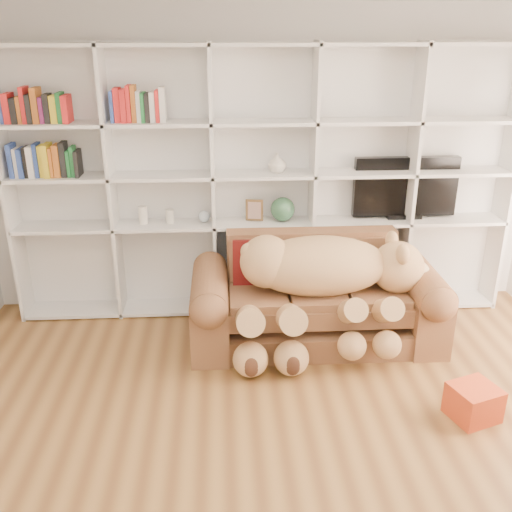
{
  "coord_description": "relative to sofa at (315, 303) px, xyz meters",
  "views": [
    {
      "loc": [
        -0.36,
        -2.58,
        2.5
      ],
      "look_at": [
        -0.1,
        1.63,
        0.8
      ],
      "focal_mm": 40.0,
      "sensor_mm": 36.0,
      "label": 1
    }
  ],
  "objects": [
    {
      "name": "shelf_vase",
      "position": [
        -0.28,
        0.6,
        1.07
      ],
      "size": [
        0.19,
        0.19,
        0.17
      ],
      "primitive_type": "imported",
      "rotation": [
        0.0,
        0.0,
        0.17
      ],
      "color": "beige",
      "rests_on": "bookshelf"
    },
    {
      "name": "teddy_bear",
      "position": [
        0.02,
        -0.17,
        0.29
      ],
      "size": [
        1.65,
        0.88,
        0.96
      ],
      "rotation": [
        0.0,
        0.0,
        -0.17
      ],
      "color": "tan",
      "rests_on": "sofa"
    },
    {
      "name": "snow_globe",
      "position": [
        -0.93,
        0.6,
        0.59
      ],
      "size": [
        0.1,
        0.1,
        0.1
      ],
      "primitive_type": "sphere",
      "color": "silver",
      "rests_on": "bookshelf"
    },
    {
      "name": "bookshelf",
      "position": [
        -0.64,
        0.66,
        0.98
      ],
      "size": [
        4.43,
        0.35,
        2.4
      ],
      "color": "silver",
      "rests_on": "floor"
    },
    {
      "name": "picture_frame",
      "position": [
        -0.48,
        0.6,
        0.64
      ],
      "size": [
        0.16,
        0.05,
        0.19
      ],
      "primitive_type": "cube",
      "rotation": [
        0.0,
        0.0,
        -0.18
      ],
      "color": "#533B1C",
      "rests_on": "bookshelf"
    },
    {
      "name": "sofa",
      "position": [
        0.0,
        0.0,
        0.0
      ],
      "size": [
        2.07,
        0.89,
        0.87
      ],
      "color": "brown",
      "rests_on": "floor"
    },
    {
      "name": "floor",
      "position": [
        -0.4,
        -1.7,
        -0.33
      ],
      "size": [
        5.0,
        5.0,
        0.0
      ],
      "primitive_type": "plane",
      "color": "brown",
      "rests_on": "ground"
    },
    {
      "name": "gift_box",
      "position": [
        0.92,
        -1.15,
        -0.21
      ],
      "size": [
        0.37,
        0.36,
        0.24
      ],
      "primitive_type": "cube",
      "rotation": [
        0.0,
        0.0,
        0.33
      ],
      "color": "#C9401A",
      "rests_on": "floor"
    },
    {
      "name": "tv",
      "position": [
        0.9,
        0.65,
        0.81
      ],
      "size": [
        0.95,
        0.18,
        0.56
      ],
      "color": "black",
      "rests_on": "bookshelf"
    },
    {
      "name": "wall_back",
      "position": [
        -0.4,
        0.8,
        1.02
      ],
      "size": [
        5.0,
        0.02,
        2.7
      ],
      "primitive_type": "cube",
      "color": "silver",
      "rests_on": "floor"
    },
    {
      "name": "figurine_tall",
      "position": [
        -1.47,
        0.6,
        0.62
      ],
      "size": [
        0.09,
        0.09,
        0.16
      ],
      "primitive_type": "cylinder",
      "rotation": [
        0.0,
        0.0,
        0.17
      ],
      "color": "silver",
      "rests_on": "bookshelf"
    },
    {
      "name": "throw_pillow",
      "position": [
        -0.49,
        0.15,
        0.32
      ],
      "size": [
        0.41,
        0.24,
        0.42
      ],
      "primitive_type": "cube",
      "rotation": [
        -0.24,
        0.0,
        -0.03
      ],
      "color": "#601210",
      "rests_on": "sofa"
    },
    {
      "name": "figurine_short",
      "position": [
        -1.24,
        0.6,
        0.6
      ],
      "size": [
        0.09,
        0.09,
        0.12
      ],
      "primitive_type": "cylinder",
      "rotation": [
        0.0,
        0.0,
        0.43
      ],
      "color": "silver",
      "rests_on": "bookshelf"
    },
    {
      "name": "green_vase",
      "position": [
        -0.22,
        0.6,
        0.65
      ],
      "size": [
        0.22,
        0.22,
        0.22
      ],
      "primitive_type": "sphere",
      "color": "#2F5D3E",
      "rests_on": "bookshelf"
    }
  ]
}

